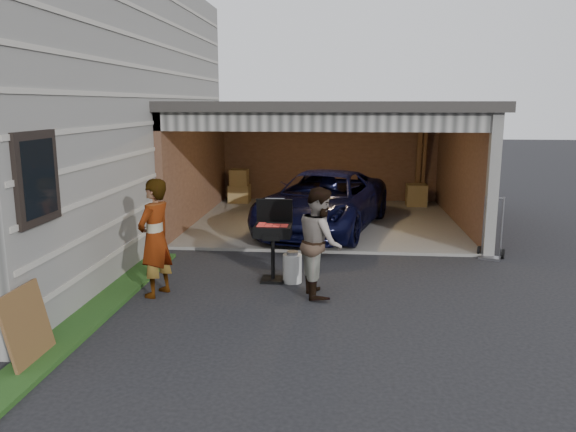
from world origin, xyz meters
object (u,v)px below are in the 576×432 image
at_px(woman, 155,238).
at_px(hand_truck, 491,246).
at_px(minivan, 323,204).
at_px(man, 320,242).
at_px(plywood_panel, 27,327).
at_px(bbq_grill, 273,234).
at_px(propane_tank, 292,268).

bearing_deg(woman, hand_truck, 134.77).
height_order(minivan, woman, woman).
bearing_deg(man, minivan, -11.88).
height_order(minivan, plywood_panel, minivan).
distance_m(bbq_grill, propane_tank, 0.65).
bearing_deg(bbq_grill, minivan, 78.92).
xyz_separation_m(woman, bbq_grill, (1.67, 0.88, -0.10)).
relative_size(man, bbq_grill, 1.25).
relative_size(plywood_panel, hand_truck, 0.75).
height_order(woman, bbq_grill, woman).
bearing_deg(propane_tank, man, -50.48).
relative_size(man, plywood_panel, 1.88).
xyz_separation_m(woman, plywood_panel, (-0.69, -2.36, -0.46)).
bearing_deg(minivan, propane_tank, -81.78).
distance_m(minivan, hand_truck, 3.73).
distance_m(minivan, man, 4.20).
height_order(minivan, bbq_grill, bbq_grill).
distance_m(minivan, bbq_grill, 3.64).
xyz_separation_m(propane_tank, hand_truck, (3.59, 1.80, -0.01)).
height_order(man, propane_tank, man).
xyz_separation_m(man, propane_tank, (-0.46, 0.56, -0.60)).
relative_size(minivan, hand_truck, 4.03).
bearing_deg(man, plywood_panel, 116.73).
distance_m(minivan, woman, 5.05).
height_order(bbq_grill, propane_tank, bbq_grill).
xyz_separation_m(propane_tank, plywood_panel, (-2.68, -3.17, 0.20)).
bearing_deg(plywood_panel, minivan, 65.84).
distance_m(man, hand_truck, 3.97).
bearing_deg(minivan, bbq_grill, -86.93).
xyz_separation_m(woman, propane_tank, (1.99, 0.82, -0.66)).
bearing_deg(propane_tank, bbq_grill, 168.25).
bearing_deg(hand_truck, minivan, 172.01).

